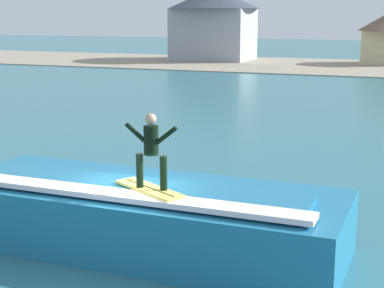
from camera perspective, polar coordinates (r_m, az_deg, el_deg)
The scene contains 8 objects.
ground_plane at distance 14.08m, azimuth -6.17°, elevation -10.48°, with size 260.00×260.00×0.00m, color #2C6976.
wave_crest at distance 14.29m, azimuth -4.63°, elevation -6.81°, with size 9.41×3.42×1.64m.
surfboard at distance 13.23m, azimuth -4.09°, elevation -4.28°, with size 1.97×1.38×0.06m.
surfer at distance 12.92m, azimuth -3.91°, elevation -0.29°, with size 1.24×0.32×1.67m.
shoreline_bank at distance 66.40m, azimuth 16.62°, elevation 7.00°, with size 120.00×21.36×0.09m.
car_near_shore at distance 72.11m, azimuth 2.19°, elevation 8.58°, with size 4.45×2.05×1.86m.
house_with_chimney at distance 74.07m, azimuth 2.07°, elevation 11.83°, with size 11.25×11.25×8.85m.
tree_tall_bare at distance 75.39m, azimuth 3.88°, elevation 11.56°, with size 3.06×3.06×6.26m.
Camera 1 is at (6.21, -11.43, 5.40)m, focal length 55.98 mm.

